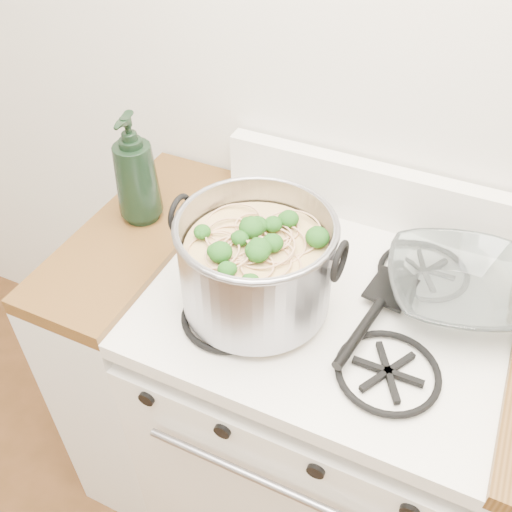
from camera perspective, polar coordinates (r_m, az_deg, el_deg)
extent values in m
plane|color=silver|center=(1.29, 14.46, 20.21)|extent=(3.60, 0.00, 3.60)
cube|color=white|center=(1.66, 5.82, -15.97)|extent=(0.76, 0.65, 0.81)
cube|color=white|center=(1.28, 7.28, -4.73)|extent=(0.76, 0.65, 0.04)
cube|color=black|center=(1.26, 7.40, -3.74)|extent=(0.60, 0.56, 0.02)
cylinder|color=black|center=(1.26, -10.65, -13.54)|extent=(0.04, 0.03, 0.04)
cylinder|color=black|center=(1.20, -3.17, -16.75)|extent=(0.04, 0.03, 0.04)
cylinder|color=black|center=(1.17, 6.17, -20.23)|extent=(0.04, 0.03, 0.04)
cylinder|color=black|center=(1.16, 15.22, -23.02)|extent=(0.04, 0.03, 0.04)
cube|color=silver|center=(1.77, -9.77, -9.34)|extent=(0.25, 0.65, 0.88)
cube|color=#4D3012|center=(1.44, -11.87, 2.09)|extent=(0.25, 0.65, 0.04)
cylinder|color=gray|center=(1.15, 0.00, -0.76)|extent=(0.31, 0.31, 0.21)
torus|color=gray|center=(1.08, 0.00, 3.07)|extent=(0.32, 0.32, 0.01)
torus|color=black|center=(1.16, -7.62, 4.29)|extent=(0.01, 0.08, 0.08)
torus|color=black|center=(1.06, 8.38, -0.51)|extent=(0.01, 0.08, 0.08)
cylinder|color=tan|center=(1.17, 0.00, -1.75)|extent=(0.29, 0.29, 0.15)
sphere|color=#1B4D14|center=(1.10, 0.00, 1.73)|extent=(0.04, 0.04, 0.04)
sphere|color=#1B4D14|center=(1.10, 0.00, 1.73)|extent=(0.04, 0.04, 0.04)
sphere|color=#1B4D14|center=(1.10, 0.00, 1.73)|extent=(0.04, 0.04, 0.04)
sphere|color=#1B4D14|center=(1.10, 0.00, 1.73)|extent=(0.04, 0.04, 0.04)
sphere|color=#1B4D14|center=(1.10, 0.00, 1.73)|extent=(0.04, 0.04, 0.04)
sphere|color=#1B4D14|center=(1.10, 0.00, 1.73)|extent=(0.04, 0.04, 0.04)
sphere|color=#1B4D14|center=(1.10, 0.00, 1.73)|extent=(0.04, 0.04, 0.04)
sphere|color=#1B4D14|center=(1.10, 0.00, 1.73)|extent=(0.04, 0.04, 0.04)
sphere|color=#1B4D14|center=(1.10, 0.00, 1.73)|extent=(0.04, 0.04, 0.04)
sphere|color=#1B4D14|center=(1.10, 0.00, 1.73)|extent=(0.04, 0.04, 0.04)
sphere|color=#1B4D14|center=(1.10, 0.00, 1.73)|extent=(0.04, 0.04, 0.04)
sphere|color=#1B4D14|center=(1.10, 0.00, 1.73)|extent=(0.04, 0.04, 0.04)
sphere|color=#1B4D14|center=(1.10, 0.00, 1.73)|extent=(0.04, 0.04, 0.04)
imported|color=white|center=(1.28, 19.32, -3.57)|extent=(0.15, 0.15, 0.03)
imported|color=black|center=(1.38, -12.02, 8.51)|extent=(0.13, 0.13, 0.28)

